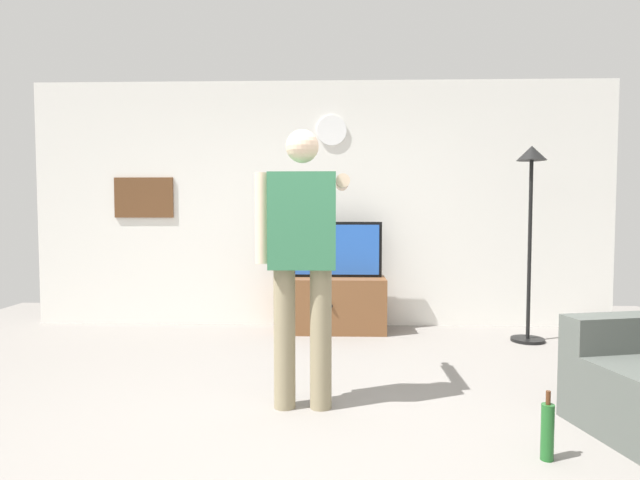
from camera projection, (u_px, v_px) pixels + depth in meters
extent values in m
plane|color=gray|center=(308.00, 436.00, 3.00)|extent=(8.40, 8.40, 0.00)
cube|color=silver|center=(322.00, 204.00, 5.87)|extent=(6.40, 0.10, 2.70)
cube|color=brown|center=(331.00, 304.00, 5.57)|extent=(1.14, 0.47, 0.57)
sphere|color=black|center=(331.00, 306.00, 5.32)|extent=(0.04, 0.04, 0.04)
cube|color=black|center=(331.00, 249.00, 5.59)|extent=(1.07, 0.06, 0.59)
cube|color=blue|center=(331.00, 250.00, 5.56)|extent=(1.01, 0.01, 0.53)
cylinder|color=white|center=(332.00, 131.00, 5.76)|extent=(0.33, 0.03, 0.33)
cube|color=brown|center=(144.00, 198.00, 5.87)|extent=(0.66, 0.04, 0.44)
cylinder|color=black|center=(528.00, 340.00, 5.16)|extent=(0.32, 0.32, 0.03)
cylinder|color=black|center=(530.00, 250.00, 5.11)|extent=(0.04, 0.04, 1.73)
cone|color=black|center=(532.00, 153.00, 5.06)|extent=(0.28, 0.28, 0.14)
cylinder|color=gray|center=(285.00, 338.00, 3.41)|extent=(0.14, 0.14, 0.91)
cylinder|color=gray|center=(321.00, 339.00, 3.40)|extent=(0.14, 0.14, 0.91)
cube|color=#33724C|center=(302.00, 221.00, 3.36)|extent=(0.43, 0.22, 0.61)
sphere|color=beige|center=(302.00, 146.00, 3.33)|extent=(0.21, 0.21, 0.21)
cylinder|color=beige|center=(262.00, 218.00, 3.37)|extent=(0.09, 0.09, 0.58)
cylinder|color=beige|center=(342.00, 183.00, 3.63)|extent=(0.09, 0.58, 0.09)
cube|color=white|center=(342.00, 185.00, 3.95)|extent=(0.04, 0.12, 0.04)
cube|color=#4C514C|center=(630.00, 332.00, 3.26)|extent=(0.87, 0.38, 0.22)
cylinder|color=#1E5923|center=(547.00, 432.00, 2.70)|extent=(0.07, 0.07, 0.29)
cylinder|color=#4C2814|center=(548.00, 398.00, 2.69)|extent=(0.02, 0.02, 0.07)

